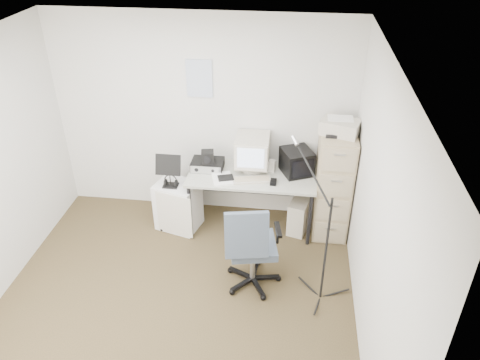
# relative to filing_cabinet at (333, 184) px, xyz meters

# --- Properties ---
(floor) EXTENTS (3.60, 3.60, 0.01)m
(floor) POSITION_rel_filing_cabinet_xyz_m (-1.58, -1.48, -0.66)
(floor) COLOR #322D1B
(floor) RESTS_ON ground
(ceiling) EXTENTS (3.60, 3.60, 0.01)m
(ceiling) POSITION_rel_filing_cabinet_xyz_m (-1.58, -1.48, 1.85)
(ceiling) COLOR white
(ceiling) RESTS_ON ground
(wall_back) EXTENTS (3.60, 0.02, 2.50)m
(wall_back) POSITION_rel_filing_cabinet_xyz_m (-1.58, 0.32, 0.60)
(wall_back) COLOR silver
(wall_back) RESTS_ON ground
(wall_right) EXTENTS (0.02, 3.60, 2.50)m
(wall_right) POSITION_rel_filing_cabinet_xyz_m (0.22, -1.48, 0.60)
(wall_right) COLOR silver
(wall_right) RESTS_ON ground
(wall_calendar) EXTENTS (0.30, 0.02, 0.44)m
(wall_calendar) POSITION_rel_filing_cabinet_xyz_m (-1.60, 0.31, 1.10)
(wall_calendar) COLOR white
(wall_calendar) RESTS_ON wall_back
(filing_cabinet) EXTENTS (0.40, 0.60, 1.30)m
(filing_cabinet) POSITION_rel_filing_cabinet_xyz_m (0.00, 0.00, 0.00)
(filing_cabinet) COLOR tan
(filing_cabinet) RESTS_ON floor
(printer) EXTENTS (0.47, 0.39, 0.16)m
(printer) POSITION_rel_filing_cabinet_xyz_m (0.00, 0.00, 0.73)
(printer) COLOR beige
(printer) RESTS_ON filing_cabinet
(desk) EXTENTS (1.50, 0.70, 0.73)m
(desk) POSITION_rel_filing_cabinet_xyz_m (-0.95, -0.03, -0.29)
(desk) COLOR #ADAEA7
(desk) RESTS_ON floor
(crt_monitor) EXTENTS (0.39, 0.41, 0.43)m
(crt_monitor) POSITION_rel_filing_cabinet_xyz_m (-0.96, 0.09, 0.29)
(crt_monitor) COLOR beige
(crt_monitor) RESTS_ON desk
(crt_tv) EXTENTS (0.43, 0.44, 0.29)m
(crt_tv) POSITION_rel_filing_cabinet_xyz_m (-0.44, 0.08, 0.23)
(crt_tv) COLOR black
(crt_tv) RESTS_ON desk
(desk_speaker) EXTENTS (0.09, 0.09, 0.14)m
(desk_speaker) POSITION_rel_filing_cabinet_xyz_m (-0.72, 0.08, 0.15)
(desk_speaker) COLOR beige
(desk_speaker) RESTS_ON desk
(keyboard) EXTENTS (0.45, 0.24, 0.02)m
(keyboard) POSITION_rel_filing_cabinet_xyz_m (-0.93, -0.17, 0.09)
(keyboard) COLOR beige
(keyboard) RESTS_ON desk
(mouse) EXTENTS (0.08, 0.12, 0.04)m
(mouse) POSITION_rel_filing_cabinet_xyz_m (-0.69, -0.20, 0.10)
(mouse) COLOR black
(mouse) RESTS_ON desk
(radio_receiver) EXTENTS (0.38, 0.27, 0.11)m
(radio_receiver) POSITION_rel_filing_cabinet_xyz_m (-1.49, 0.04, 0.13)
(radio_receiver) COLOR black
(radio_receiver) RESTS_ON desk
(radio_speaker) EXTENTS (0.17, 0.16, 0.15)m
(radio_speaker) POSITION_rel_filing_cabinet_xyz_m (-1.48, -0.00, 0.26)
(radio_speaker) COLOR black
(radio_speaker) RESTS_ON radio_receiver
(papers) EXTENTS (0.30, 0.35, 0.02)m
(papers) POSITION_rel_filing_cabinet_xyz_m (-1.28, -0.19, 0.09)
(papers) COLOR white
(papers) RESTS_ON desk
(pc_tower) EXTENTS (0.32, 0.49, 0.42)m
(pc_tower) POSITION_rel_filing_cabinet_xyz_m (-0.35, -0.02, -0.44)
(pc_tower) COLOR beige
(pc_tower) RESTS_ON floor
(office_chair) EXTENTS (0.70, 0.70, 1.04)m
(office_chair) POSITION_rel_filing_cabinet_xyz_m (-0.83, -1.05, -0.13)
(office_chair) COLOR #303A49
(office_chair) RESTS_ON floor
(side_cart) EXTENTS (0.57, 0.51, 0.60)m
(side_cart) POSITION_rel_filing_cabinet_xyz_m (-1.84, -0.16, -0.35)
(side_cart) COLOR silver
(side_cart) RESTS_ON floor
(music_stand) EXTENTS (0.33, 0.25, 0.43)m
(music_stand) POSITION_rel_filing_cabinet_xyz_m (-1.89, -0.21, 0.17)
(music_stand) COLOR black
(music_stand) RESTS_ON side_cart
(headphones) EXTENTS (0.21, 0.21, 0.03)m
(headphones) POSITION_rel_filing_cabinet_xyz_m (-1.89, -0.21, 0.01)
(headphones) COLOR black
(headphones) RESTS_ON side_cart
(mic_stand) EXTENTS (0.03, 0.03, 1.60)m
(mic_stand) POSITION_rel_filing_cabinet_xyz_m (-0.12, -1.17, 0.15)
(mic_stand) COLOR black
(mic_stand) RESTS_ON floor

